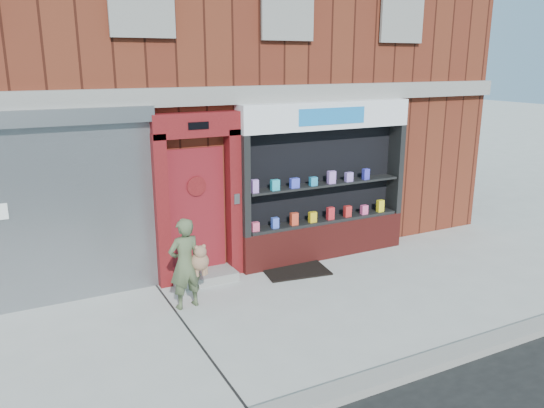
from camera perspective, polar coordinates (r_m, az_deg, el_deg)
ground at (r=8.28m, az=1.84°, el=-11.48°), size 80.00×80.00×0.00m
curb at (r=6.71m, az=11.22°, el=-18.14°), size 60.00×0.30×0.12m
building at (r=12.98m, az=-11.44°, el=16.11°), size 12.00×8.16×8.00m
shutter_bay at (r=8.65m, az=-22.35°, el=0.68°), size 3.10×0.30×3.04m
red_door_bay at (r=9.09m, az=-7.94°, el=0.64°), size 1.52×0.58×2.90m
pharmacy_bay at (r=10.14m, az=5.60°, el=1.72°), size 3.50×0.41×3.00m
woman at (r=8.25m, az=-9.16°, el=-6.29°), size 0.66×0.42×1.44m
doormat at (r=9.77m, az=2.52°, el=-7.11°), size 1.25×0.96×0.03m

